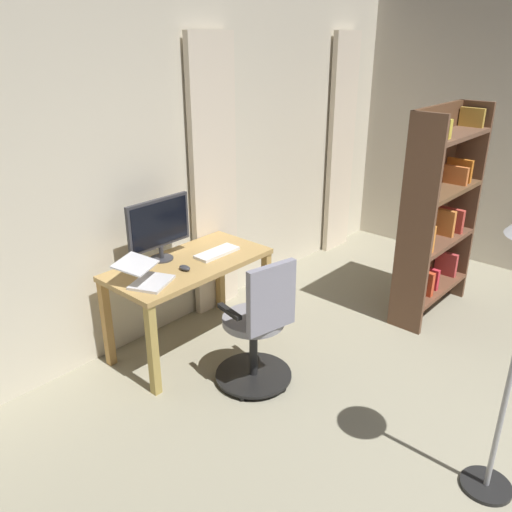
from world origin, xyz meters
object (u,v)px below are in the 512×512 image
at_px(computer_keyboard, 217,253).
at_px(office_chair, 259,329).
at_px(desk, 189,275).
at_px(bookshelf, 435,215).
at_px(computer_mouse, 185,268).
at_px(laptop, 146,276).
at_px(computer_monitor, 159,225).

bearing_deg(computer_keyboard, office_chair, 67.82).
relative_size(desk, bookshelf, 0.70).
relative_size(computer_keyboard, computer_mouse, 3.77).
relative_size(office_chair, laptop, 2.30).
bearing_deg(computer_keyboard, laptop, 0.18).
xyz_separation_m(office_chair, computer_mouse, (0.09, -0.65, 0.30)).
distance_m(desk, bookshelf, 2.17).
height_order(office_chair, bookshelf, bookshelf).
bearing_deg(computer_mouse, computer_keyboard, -173.48).
distance_m(computer_keyboard, laptop, 0.70).
height_order(office_chair, computer_monitor, computer_monitor).
bearing_deg(office_chair, computer_monitor, 106.15).
xyz_separation_m(laptop, computer_mouse, (-0.32, 0.04, -0.04)).
height_order(computer_keyboard, laptop, laptop).
height_order(desk, computer_mouse, computer_mouse).
distance_m(computer_keyboard, bookshelf, 1.92).
height_order(laptop, computer_mouse, laptop).
xyz_separation_m(office_chair, computer_keyboard, (-0.28, -0.69, 0.30)).
height_order(computer_keyboard, computer_mouse, computer_mouse).
xyz_separation_m(desk, computer_monitor, (0.10, -0.20, 0.39)).
height_order(desk, office_chair, office_chair).
bearing_deg(bookshelf, desk, -31.08).
relative_size(desk, computer_monitor, 2.26).
distance_m(computer_monitor, computer_mouse, 0.39).
height_order(computer_monitor, computer_mouse, computer_monitor).
relative_size(computer_monitor, computer_mouse, 5.63).
relative_size(desk, computer_keyboard, 3.37).
xyz_separation_m(office_chair, computer_monitor, (0.07, -0.94, 0.56)).
xyz_separation_m(desk, computer_keyboard, (-0.25, 0.05, 0.12)).
distance_m(desk, computer_keyboard, 0.28).
xyz_separation_m(computer_monitor, computer_mouse, (0.02, 0.29, -0.26)).
height_order(office_chair, computer_mouse, office_chair).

